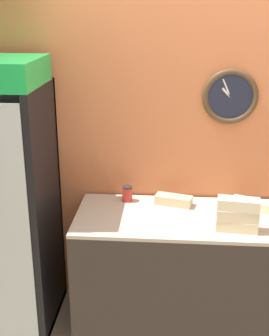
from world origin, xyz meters
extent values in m
cube|color=#D17547|center=(0.00, 1.31, 1.35)|extent=(5.20, 0.06, 2.70)
torus|color=#4C3823|center=(0.11, 1.26, 1.72)|extent=(0.40, 0.04, 0.40)
cylinder|color=#1E2338|center=(0.11, 1.26, 1.72)|extent=(0.33, 0.01, 0.33)
cube|color=white|center=(0.08, 1.25, 1.75)|extent=(0.07, 0.01, 0.07)
cube|color=white|center=(0.08, 1.25, 1.78)|extent=(0.07, 0.01, 0.13)
cube|color=#332D28|center=(0.00, 0.90, 0.45)|extent=(1.94, 0.71, 0.90)
cube|color=#BCB2A3|center=(0.00, 0.90, 0.91)|extent=(1.94, 0.71, 0.02)
cube|color=black|center=(-1.56, 1.24, 0.92)|extent=(0.79, 0.04, 1.84)
cube|color=black|center=(-1.19, 0.92, 0.92)|extent=(0.05, 0.67, 1.84)
cube|color=black|center=(-1.56, 0.92, 0.03)|extent=(0.79, 0.67, 0.05)
cube|color=white|center=(-1.56, 1.21, 0.92)|extent=(0.69, 0.02, 1.74)
cube|color=silver|center=(-1.56, 0.90, 0.43)|extent=(0.67, 0.55, 0.01)
cylinder|color=#B2BCCC|center=(-1.33, 0.67, 0.83)|extent=(0.07, 0.07, 0.13)
cylinder|color=#B2BCCC|center=(-1.33, 0.67, 0.93)|extent=(0.03, 0.03, 0.06)
cube|color=beige|center=(0.15, 0.71, 0.96)|extent=(0.28, 0.14, 0.08)
cube|color=beige|center=(0.15, 0.71, 1.04)|extent=(0.28, 0.13, 0.08)
cube|color=beige|center=(0.15, 0.71, 1.12)|extent=(0.28, 0.14, 0.08)
cube|color=beige|center=(-0.27, 1.10, 0.96)|extent=(0.29, 0.17, 0.07)
cube|color=beige|center=(0.30, 1.08, 0.96)|extent=(0.32, 0.22, 0.07)
cylinder|color=#B72D23|center=(-0.62, 1.14, 0.98)|extent=(0.08, 0.08, 0.11)
cylinder|color=#262628|center=(-0.62, 1.14, 1.04)|extent=(0.07, 0.07, 0.01)
camera|label=1|loc=(-0.31, -2.12, 2.37)|focal=50.00mm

